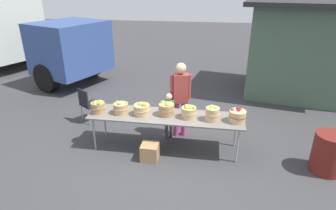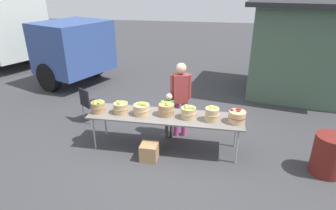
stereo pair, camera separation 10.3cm
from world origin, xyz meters
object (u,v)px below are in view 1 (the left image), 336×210
apple_basket_green_5 (212,113)px  folding_chair (88,102)px  market_table (166,117)px  apple_basket_green_3 (167,109)px  apple_basket_red_0 (237,116)px  trash_barrel (328,153)px  child_customer (169,112)px  vendor_adult (180,94)px  apple_basket_green_0 (98,107)px  apple_basket_green_1 (121,108)px  apple_basket_green_2 (142,109)px  box_truck (5,30)px  produce_crate (150,152)px  apple_basket_green_4 (189,112)px

apple_basket_green_5 → folding_chair: 3.18m
market_table → apple_basket_green_5: bearing=-3.4°
apple_basket_green_3 → folding_chair: apple_basket_green_3 is taller
apple_basket_green_5 → apple_basket_red_0: apple_basket_green_5 is taller
trash_barrel → child_customer: bearing=166.0°
apple_basket_green_5 → folding_chair: (-3.00, 0.97, -0.38)m
vendor_adult → apple_basket_green_0: bearing=10.0°
apple_basket_green_1 → trash_barrel: size_ratio=0.41×
apple_basket_green_1 → trash_barrel: 3.99m
apple_basket_green_1 → apple_basket_red_0: 2.31m
trash_barrel → apple_basket_green_2: bearing=175.2°
vendor_adult → apple_basket_green_3: bearing=56.5°
apple_basket_green_1 → box_truck: (-6.13, 4.90, 0.62)m
apple_basket_green_2 → apple_basket_green_0: bearing=-176.5°
market_table → vendor_adult: bearing=68.9°
produce_crate → trash_barrel: bearing=2.6°
apple_basket_green_4 → child_customer: bearing=135.4°
apple_basket_green_3 → box_truck: size_ratio=0.04×
apple_basket_green_3 → trash_barrel: (3.02, -0.35, -0.50)m
apple_basket_green_5 → apple_basket_red_0: bearing=1.2°
trash_barrel → apple_basket_green_4: bearing=173.4°
apple_basket_green_1 → apple_basket_green_5: (1.84, -0.02, 0.03)m
apple_basket_green_1 → folding_chair: apple_basket_green_1 is taller
apple_basket_green_3 → apple_basket_red_0: apple_basket_green_3 is taller
apple_basket_green_3 → vendor_adult: bearing=68.8°
apple_basket_green_1 → trash_barrel: apple_basket_green_1 is taller
market_table → produce_crate: 0.76m
market_table → produce_crate: (-0.24, -0.47, -0.55)m
apple_basket_green_1 → apple_basket_green_0: bearing=-174.3°
apple_basket_green_2 → folding_chair: apple_basket_green_2 is taller
market_table → apple_basket_green_5: (0.92, -0.06, 0.18)m
apple_basket_green_2 → vendor_adult: 0.94m
apple_basket_green_4 → vendor_adult: bearing=111.4°
apple_basket_green_1 → child_customer: child_customer is taller
child_customer → produce_crate: 1.04m
apple_basket_green_4 → folding_chair: size_ratio=0.36×
produce_crate → folding_chair: bearing=143.3°
apple_basket_green_5 → apple_basket_green_0: bearing=-179.4°
apple_basket_green_3 → folding_chair: 2.30m
child_customer → apple_basket_green_5: bearing=127.4°
apple_basket_green_5 → child_customer: 1.08m
apple_basket_green_2 → vendor_adult: bearing=40.7°
apple_basket_green_2 → apple_basket_green_4: size_ratio=1.10×
apple_basket_green_4 → apple_basket_green_5: size_ratio=1.04×
box_truck → apple_basket_green_1: bearing=-16.2°
child_customer → apple_basket_red_0: bearing=136.4°
market_table → apple_basket_green_5: 0.94m
apple_basket_green_0 → apple_basket_green_3: size_ratio=0.91×
apple_basket_red_0 → trash_barrel: 1.73m
apple_basket_green_1 → apple_basket_red_0: size_ratio=0.93×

